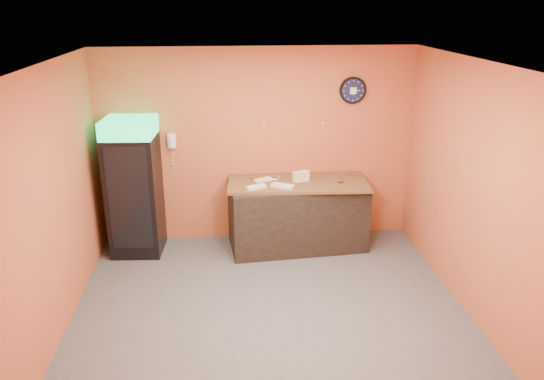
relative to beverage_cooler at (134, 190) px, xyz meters
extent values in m
plane|color=#47474C|center=(1.72, -1.61, -0.93)|extent=(4.50, 4.50, 0.00)
cube|color=#BC6035|center=(1.72, 0.39, 0.47)|extent=(4.50, 0.02, 2.80)
cube|color=#BC6035|center=(-0.53, -1.61, 0.47)|extent=(0.02, 4.00, 2.80)
cube|color=#BC6035|center=(3.97, -1.61, 0.47)|extent=(0.02, 4.00, 2.80)
cube|color=white|center=(1.72, -1.61, 1.87)|extent=(4.50, 4.00, 0.02)
cube|color=black|center=(0.00, 0.04, -0.10)|extent=(0.71, 0.71, 1.67)
cube|color=#19D876|center=(0.00, 0.04, 0.86)|extent=(0.71, 0.71, 0.24)
cube|color=black|center=(0.02, -0.30, -0.03)|extent=(0.55, 0.05, 1.43)
cube|color=black|center=(2.26, -0.03, -0.46)|extent=(1.96, 1.00, 0.95)
cylinder|color=black|center=(3.07, 0.37, 1.25)|extent=(0.38, 0.05, 0.38)
cylinder|color=#0F1433|center=(3.07, 0.34, 1.25)|extent=(0.32, 0.01, 0.32)
cube|color=white|center=(3.07, 0.33, 1.25)|extent=(0.09, 0.00, 0.09)
cube|color=white|center=(0.52, 0.35, 0.59)|extent=(0.11, 0.06, 0.20)
cube|color=white|center=(0.52, 0.30, 0.59)|extent=(0.05, 0.04, 0.17)
cube|color=brown|center=(2.26, -0.03, 0.04)|extent=(1.99, 0.97, 0.04)
cube|color=#F6ECC0|center=(2.30, -0.03, 0.08)|extent=(0.24, 0.16, 0.05)
cube|color=#F6ECC0|center=(2.30, -0.03, 0.13)|extent=(0.24, 0.16, 0.05)
cube|color=#F6ECC0|center=(2.30, -0.03, 0.18)|extent=(0.24, 0.16, 0.05)
cube|color=silver|center=(1.66, -0.27, 0.07)|extent=(0.29, 0.20, 0.04)
cube|color=silver|center=(2.02, -0.26, 0.08)|extent=(0.32, 0.26, 0.04)
cube|color=silver|center=(1.77, 0.03, 0.07)|extent=(0.27, 0.21, 0.04)
cylinder|color=silver|center=(2.00, 0.04, 0.09)|extent=(0.06, 0.06, 0.06)
camera|label=1|loc=(1.25, -6.98, 2.45)|focal=35.00mm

